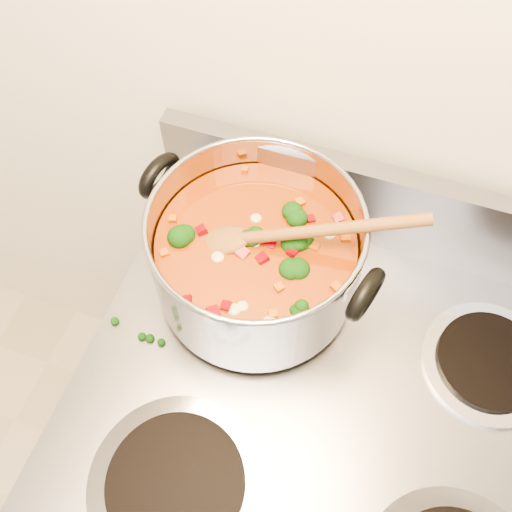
{
  "coord_description": "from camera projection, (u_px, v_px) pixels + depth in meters",
  "views": [
    {
      "loc": [
        -0.11,
        0.93,
        1.69
      ],
      "look_at": [
        -0.25,
        1.32,
        1.01
      ],
      "focal_mm": 40.0,
      "sensor_mm": 36.0,
      "label": 1
    }
  ],
  "objects": [
    {
      "name": "stockpot",
      "position": [
        256.0,
        256.0,
        0.8
      ],
      "size": [
        0.35,
        0.29,
        0.17
      ],
      "rotation": [
        0.0,
        0.0,
        -0.27
      ],
      "color": "#A8A8B0",
      "rests_on": "electric_range"
    },
    {
      "name": "wooden_spoon",
      "position": [
        273.0,
        235.0,
        0.75
      ],
      "size": [
        0.3,
        0.11,
        0.11
      ],
      "rotation": [
        0.0,
        0.0,
        0.26
      ],
      "color": "brown",
      "rests_on": "stockpot"
    },
    {
      "name": "electric_range",
      "position": [
        312.0,
        480.0,
        1.16
      ],
      "size": [
        0.74,
        0.67,
        1.08
      ],
      "color": "gray",
      "rests_on": "ground"
    },
    {
      "name": "cooktop_crumbs",
      "position": [
        303.0,
        330.0,
        0.83
      ],
      "size": [
        0.4,
        0.3,
        0.01
      ],
      "color": "black",
      "rests_on": "electric_range"
    }
  ]
}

